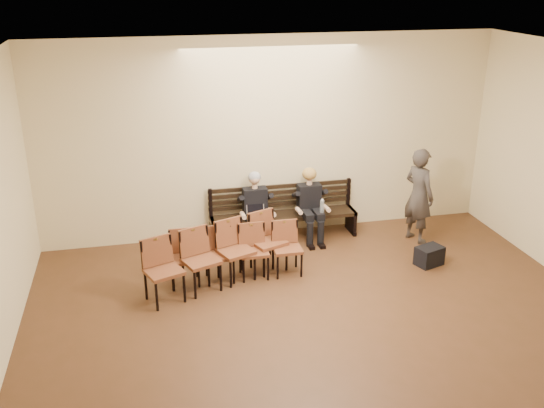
# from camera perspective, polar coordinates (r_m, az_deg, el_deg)

# --- Properties ---
(room_walls) EXTENTS (8.02, 10.01, 3.51)m
(room_walls) POSITION_cam_1_polar(r_m,az_deg,el_deg) (6.43, 8.14, 3.40)
(room_walls) COLOR beige
(room_walls) RESTS_ON ground
(bench) EXTENTS (2.60, 0.90, 0.45)m
(bench) POSITION_cam_1_polar(r_m,az_deg,el_deg) (10.75, 1.10, -2.08)
(bench) COLOR black
(bench) RESTS_ON ground
(seated_man) EXTENTS (0.51, 0.70, 1.22)m
(seated_man) POSITION_cam_1_polar(r_m,az_deg,el_deg) (10.39, -1.51, -0.64)
(seated_man) COLOR black
(seated_man) RESTS_ON ground
(seated_woman) EXTENTS (0.50, 0.69, 1.16)m
(seated_woman) POSITION_cam_1_polar(r_m,az_deg,el_deg) (10.61, 3.63, -0.35)
(seated_woman) COLOR black
(seated_woman) RESTS_ON ground
(laptop) EXTENTS (0.34, 0.28, 0.22)m
(laptop) POSITION_cam_1_polar(r_m,az_deg,el_deg) (10.26, -1.44, -1.22)
(laptop) COLOR silver
(laptop) RESTS_ON bench
(water_bottle) EXTENTS (0.08, 0.08, 0.24)m
(water_bottle) POSITION_cam_1_polar(r_m,az_deg,el_deg) (10.45, 4.72, -0.79)
(water_bottle) COLOR silver
(water_bottle) RESTS_ON bench
(bag) EXTENTS (0.50, 0.41, 0.31)m
(bag) POSITION_cam_1_polar(r_m,az_deg,el_deg) (10.14, 14.58, -4.74)
(bag) COLOR black
(bag) RESTS_ON ground
(passerby) EXTENTS (0.68, 0.82, 1.93)m
(passerby) POSITION_cam_1_polar(r_m,az_deg,el_deg) (10.70, 13.71, 1.42)
(passerby) COLOR #3A342F
(passerby) RESTS_ON ground
(chair_row_front) EXTENTS (2.03, 0.48, 0.83)m
(chair_row_front) POSITION_cam_1_polar(r_m,az_deg,el_deg) (9.31, -3.34, -4.69)
(chair_row_front) COLOR brown
(chair_row_front) RESTS_ON ground
(chair_row_back) EXTENTS (2.31, 1.29, 0.94)m
(chair_row_back) POSITION_cam_1_polar(r_m,az_deg,el_deg) (9.13, -5.02, -4.92)
(chair_row_back) COLOR brown
(chair_row_back) RESTS_ON ground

